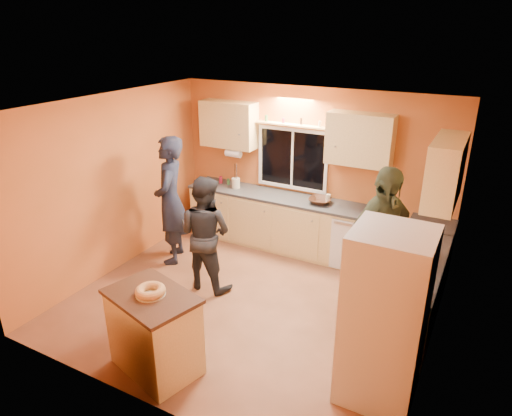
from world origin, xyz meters
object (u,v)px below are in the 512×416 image
Objects in this scene: person_right at (380,244)px; person_center at (205,233)px; refrigerator at (384,318)px; island at (155,331)px; person_left at (171,201)px.

person_center is at bearing 130.95° from person_right.
island is (-2.18, -0.75, -0.43)m from refrigerator.
person_left is at bearing -23.33° from person_center.
person_center is 0.83× the size of person_right.
refrigerator is at bearing -135.16° from person_right.
person_right reaches higher than island.
person_left reaches higher than person_center.
person_right is (-0.39, 1.38, 0.08)m from refrigerator.
person_center is 2.31m from person_right.
person_center is (-2.64, 0.91, -0.09)m from refrigerator.
refrigerator is at bearing 162.30° from person_center.
person_left is 1.00m from person_center.
refrigerator reaches higher than person_center.
person_left reaches higher than refrigerator.
island is 0.55× the size of person_left.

